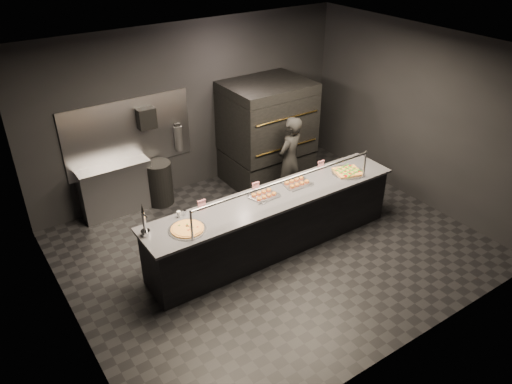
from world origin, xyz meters
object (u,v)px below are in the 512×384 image
Objects in this scene: round_pizza at (187,229)px; square_pizza at (348,172)px; slider_tray_a at (264,195)px; service_counter at (274,222)px; worker at (290,160)px; towel_dispenser at (146,118)px; prep_shelf at (116,189)px; pizza_oven at (267,132)px; slider_tray_b at (297,183)px; beer_tap at (145,226)px; fire_extinguisher at (178,138)px; trash_bin at (159,183)px.

round_pizza is 0.99× the size of square_pizza.
slider_tray_a reaches higher than square_pizza.
worker is at bearing 43.58° from service_counter.
square_pizza is at bearing -46.77° from towel_dispenser.
towel_dispenser is (0.70, 0.07, 1.10)m from prep_shelf.
worker is at bearing -98.84° from pizza_oven.
prep_shelf is 2.64× the size of slider_tray_b.
towel_dispenser reaches higher than beer_tap.
prep_shelf is at bearing 123.42° from slider_tray_a.
pizza_oven is at bearing 53.87° from slider_tray_a.
slider_tray_b reaches higher than prep_shelf.
fire_extinguisher is 1.10× the size of slider_tray_a.
prep_shelf is at bearing 133.46° from slider_tray_b.
towel_dispenser is 2.59m from round_pizza.
pizza_oven is 4.15× the size of slider_tray_a.
fire_extinguisher reaches higher than round_pizza.
fire_extinguisher is 2.78m from beer_tap.
slider_tray_b is at bearing 37.47° from worker.
pizza_oven is 4.20× the size of slider_tray_b.
service_counter is 2.04m from beer_tap.
beer_tap reaches higher than fire_extinguisher.
pizza_oven is 3.61m from beer_tap.
pizza_oven reaches higher than service_counter.
pizza_oven is 4.01× the size of beer_tap.
round_pizza is 2.85m from square_pizza.
worker is at bearing -32.10° from trash_bin.
slider_tray_a is 0.59× the size of trash_bin.
slider_tray_b reaches higher than round_pizza.
beer_tap is 0.93× the size of square_pizza.
square_pizza is at bearing -2.28° from service_counter.
towel_dispenser is at bearing 110.63° from service_counter.
beer_tap is 0.94× the size of round_pizza.
prep_shelf is 3.43× the size of towel_dispenser.
service_counter reaches higher than slider_tray_a.
worker reaches higher than beer_tap.
beer_tap is 1.05× the size of slider_tray_b.
beer_tap is (-0.35, -2.19, 0.61)m from prep_shelf.
beer_tap is at bearing 176.13° from service_counter.
worker is (1.96, -1.38, -0.76)m from towel_dispenser.
service_counter is at bearing -81.70° from fire_extinguisher.
towel_dispenser is 3.41m from square_pizza.
service_counter is at bearing 22.88° from worker.
prep_shelf is 2.35× the size of square_pizza.
towel_dispenser is 0.69× the size of round_pizza.
prep_shelf is 2.44m from round_pizza.
beer_tap is 3.36m from square_pizza.
towel_dispenser reaches higher than trash_bin.
worker is (0.56, 0.91, -0.15)m from slider_tray_b.
beer_tap reaches higher than trash_bin.
prep_shelf is 3.09m from slider_tray_b.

